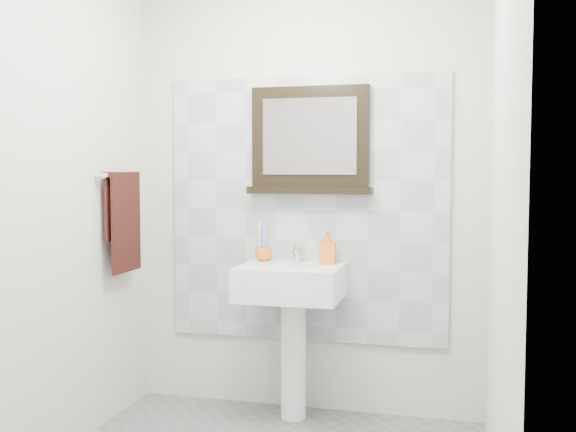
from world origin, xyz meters
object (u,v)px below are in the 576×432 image
object	(u,v)px
pedestal_sink	(291,299)
toothbrush_cup	(263,254)
hand_towel	(123,214)
framed_mirror	(310,143)
soap_dispenser	(328,247)

from	to	relation	value
pedestal_sink	toothbrush_cup	xyz separation A→B (m)	(-0.20, 0.15, 0.22)
hand_towel	pedestal_sink	bearing A→B (deg)	10.08
pedestal_sink	toothbrush_cup	world-z (taller)	pedestal_sink
toothbrush_cup	framed_mirror	world-z (taller)	framed_mirror
pedestal_sink	hand_towel	size ratio (longest dim) A/B	1.75
pedestal_sink	framed_mirror	bearing A→B (deg)	71.83
pedestal_sink	toothbrush_cup	size ratio (longest dim) A/B	10.18
pedestal_sink	hand_towel	xyz separation A→B (m)	(-0.91, -0.16, 0.46)
toothbrush_cup	soap_dispenser	xyz separation A→B (m)	(0.38, -0.03, 0.05)
pedestal_sink	framed_mirror	world-z (taller)	framed_mirror
soap_dispenser	hand_towel	size ratio (longest dim) A/B	0.33
framed_mirror	hand_towel	world-z (taller)	framed_mirror
soap_dispenser	hand_towel	bearing A→B (deg)	-171.07
toothbrush_cup	framed_mirror	bearing A→B (deg)	8.95
toothbrush_cup	hand_towel	size ratio (longest dim) A/B	0.17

